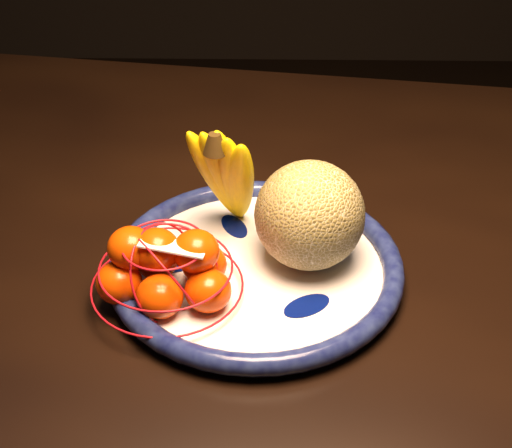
{
  "coord_description": "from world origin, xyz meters",
  "views": [
    {
      "loc": [
        0.24,
        -0.92,
        1.4
      ],
      "look_at": [
        0.23,
        -0.19,
        0.87
      ],
      "focal_mm": 55.0,
      "sensor_mm": 36.0,
      "label": 1
    }
  ],
  "objects_px": {
    "mandarin_bag": "(166,269)",
    "banana_bunch": "(228,173)",
    "dining_table": "(151,272)",
    "fruit_bowl": "(256,267)",
    "cantaloupe": "(310,215)"
  },
  "relations": [
    {
      "from": "mandarin_bag",
      "to": "banana_bunch",
      "type": "bearing_deg",
      "value": 63.33
    },
    {
      "from": "dining_table",
      "to": "cantaloupe",
      "type": "xyz_separation_m",
      "value": [
        0.21,
        -0.09,
        0.16
      ]
    },
    {
      "from": "mandarin_bag",
      "to": "fruit_bowl",
      "type": "bearing_deg",
      "value": 26.04
    },
    {
      "from": "dining_table",
      "to": "fruit_bowl",
      "type": "height_order",
      "value": "fruit_bowl"
    },
    {
      "from": "cantaloupe",
      "to": "banana_bunch",
      "type": "bearing_deg",
      "value": 147.56
    },
    {
      "from": "banana_bunch",
      "to": "fruit_bowl",
      "type": "bearing_deg",
      "value": -41.22
    },
    {
      "from": "banana_bunch",
      "to": "mandarin_bag",
      "type": "relative_size",
      "value": 0.77
    },
    {
      "from": "dining_table",
      "to": "banana_bunch",
      "type": "distance_m",
      "value": 0.22
    },
    {
      "from": "banana_bunch",
      "to": "mandarin_bag",
      "type": "distance_m",
      "value": 0.15
    },
    {
      "from": "fruit_bowl",
      "to": "cantaloupe",
      "type": "height_order",
      "value": "cantaloupe"
    },
    {
      "from": "dining_table",
      "to": "cantaloupe",
      "type": "relative_size",
      "value": 13.4
    },
    {
      "from": "dining_table",
      "to": "mandarin_bag",
      "type": "bearing_deg",
      "value": -65.27
    },
    {
      "from": "cantaloupe",
      "to": "banana_bunch",
      "type": "distance_m",
      "value": 0.12
    },
    {
      "from": "cantaloupe",
      "to": "mandarin_bag",
      "type": "relative_size",
      "value": 0.61
    },
    {
      "from": "fruit_bowl",
      "to": "mandarin_bag",
      "type": "xyz_separation_m",
      "value": [
        -0.1,
        -0.05,
        0.04
      ]
    }
  ]
}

